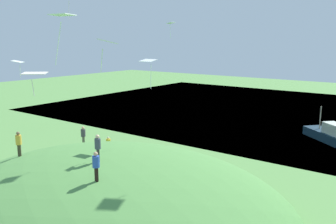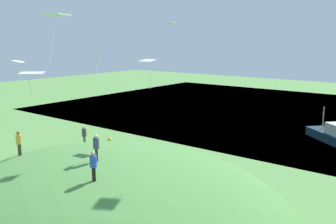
{
  "view_description": "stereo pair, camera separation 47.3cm",
  "coord_description": "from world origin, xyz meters",
  "px_view_note": "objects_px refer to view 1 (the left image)",
  "views": [
    {
      "loc": [
        26.87,
        17.65,
        11.43
      ],
      "look_at": [
        3.83,
        0.45,
        5.8
      ],
      "focal_mm": 39.36,
      "sensor_mm": 36.0,
      "label": 1
    },
    {
      "loc": [
        26.58,
        18.02,
        11.43
      ],
      "look_at": [
        3.83,
        0.45,
        5.8
      ],
      "focal_mm": 39.36,
      "sensor_mm": 36.0,
      "label": 2
    }
  ],
  "objects_px": {
    "kite_14": "(34,74)",
    "person_on_hilltop": "(19,141)",
    "kite_2": "(18,62)",
    "person_walking_path": "(98,145)",
    "kite_7": "(171,24)",
    "kite_12": "(107,42)",
    "person_watching_kites": "(108,143)",
    "kite_1": "(148,62)",
    "kite_0": "(62,17)",
    "person_near_shore": "(96,163)",
    "person_with_child": "(83,134)",
    "boat_on_lake": "(330,134)"
  },
  "relations": [
    {
      "from": "kite_0",
      "to": "person_walking_path",
      "type": "bearing_deg",
      "value": -140.23
    },
    {
      "from": "boat_on_lake",
      "to": "kite_12",
      "type": "xyz_separation_m",
      "value": [
        33.38,
        -1.3,
        10.57
      ]
    },
    {
      "from": "kite_7",
      "to": "kite_12",
      "type": "relative_size",
      "value": 0.74
    },
    {
      "from": "boat_on_lake",
      "to": "person_near_shore",
      "type": "distance_m",
      "value": 31.61
    },
    {
      "from": "person_on_hilltop",
      "to": "person_near_shore",
      "type": "xyz_separation_m",
      "value": [
        1.09,
        9.34,
        0.56
      ]
    },
    {
      "from": "kite_0",
      "to": "kite_7",
      "type": "bearing_deg",
      "value": -161.99
    },
    {
      "from": "person_near_shore",
      "to": "kite_1",
      "type": "xyz_separation_m",
      "value": [
        -7.69,
        -2.65,
        5.01
      ]
    },
    {
      "from": "person_with_child",
      "to": "person_watching_kites",
      "type": "bearing_deg",
      "value": 58.17
    },
    {
      "from": "kite_12",
      "to": "person_watching_kites",
      "type": "bearing_deg",
      "value": -133.53
    },
    {
      "from": "boat_on_lake",
      "to": "person_walking_path",
      "type": "height_order",
      "value": "person_walking_path"
    },
    {
      "from": "kite_14",
      "to": "person_on_hilltop",
      "type": "bearing_deg",
      "value": -114.29
    },
    {
      "from": "boat_on_lake",
      "to": "kite_1",
      "type": "xyz_separation_m",
      "value": [
        23.25,
        -7.6,
        9.11
      ]
    },
    {
      "from": "boat_on_lake",
      "to": "person_walking_path",
      "type": "relative_size",
      "value": 3.83
    },
    {
      "from": "kite_2",
      "to": "kite_12",
      "type": "bearing_deg",
      "value": 71.95
    },
    {
      "from": "person_walking_path",
      "to": "kite_2",
      "type": "xyz_separation_m",
      "value": [
        -0.16,
        -8.41,
        4.76
      ]
    },
    {
      "from": "kite_1",
      "to": "kite_12",
      "type": "distance_m",
      "value": 12.02
    },
    {
      "from": "boat_on_lake",
      "to": "kite_0",
      "type": "height_order",
      "value": "kite_0"
    },
    {
      "from": "kite_2",
      "to": "kite_12",
      "type": "height_order",
      "value": "kite_12"
    },
    {
      "from": "kite_14",
      "to": "person_near_shore",
      "type": "bearing_deg",
      "value": 153.91
    },
    {
      "from": "kite_2",
      "to": "kite_14",
      "type": "height_order",
      "value": "kite_2"
    },
    {
      "from": "person_with_child",
      "to": "person_near_shore",
      "type": "bearing_deg",
      "value": -87.39
    },
    {
      "from": "kite_1",
      "to": "boat_on_lake",
      "type": "bearing_deg",
      "value": 161.91
    },
    {
      "from": "person_watching_kites",
      "to": "person_on_hilltop",
      "type": "relative_size",
      "value": 0.91
    },
    {
      "from": "person_with_child",
      "to": "kite_7",
      "type": "height_order",
      "value": "kite_7"
    },
    {
      "from": "person_walking_path",
      "to": "kite_7",
      "type": "distance_m",
      "value": 9.71
    },
    {
      "from": "kite_1",
      "to": "kite_2",
      "type": "height_order",
      "value": "kite_1"
    },
    {
      "from": "person_on_hilltop",
      "to": "person_near_shore",
      "type": "bearing_deg",
      "value": -52.19
    },
    {
      "from": "person_walking_path",
      "to": "person_near_shore",
      "type": "height_order",
      "value": "person_walking_path"
    },
    {
      "from": "person_walking_path",
      "to": "person_watching_kites",
      "type": "height_order",
      "value": "person_walking_path"
    },
    {
      "from": "person_watching_kites",
      "to": "person_on_hilltop",
      "type": "height_order",
      "value": "person_on_hilltop"
    },
    {
      "from": "boat_on_lake",
      "to": "person_watching_kites",
      "type": "height_order",
      "value": "boat_on_lake"
    },
    {
      "from": "kite_12",
      "to": "kite_14",
      "type": "distance_m",
      "value": 5.14
    },
    {
      "from": "person_walking_path",
      "to": "person_on_hilltop",
      "type": "distance_m",
      "value": 7.41
    },
    {
      "from": "kite_0",
      "to": "kite_1",
      "type": "xyz_separation_m",
      "value": [
        -11.74,
        -5.65,
        -2.36
      ]
    },
    {
      "from": "person_walking_path",
      "to": "person_on_hilltop",
      "type": "bearing_deg",
      "value": 24.46
    },
    {
      "from": "boat_on_lake",
      "to": "kite_14",
      "type": "xyz_separation_m",
      "value": [
        33.51,
        -6.2,
        9.05
      ]
    },
    {
      "from": "kite_14",
      "to": "person_with_child",
      "type": "bearing_deg",
      "value": -138.47
    },
    {
      "from": "person_with_child",
      "to": "boat_on_lake",
      "type": "bearing_deg",
      "value": 5.08
    },
    {
      "from": "kite_2",
      "to": "kite_14",
      "type": "bearing_deg",
      "value": 62.82
    },
    {
      "from": "person_on_hilltop",
      "to": "kite_1",
      "type": "relative_size",
      "value": 0.84
    },
    {
      "from": "person_watching_kites",
      "to": "person_walking_path",
      "type": "bearing_deg",
      "value": 177.38
    },
    {
      "from": "person_near_shore",
      "to": "kite_2",
      "type": "distance_m",
      "value": 11.75
    },
    {
      "from": "person_on_hilltop",
      "to": "kite_7",
      "type": "distance_m",
      "value": 13.68
    },
    {
      "from": "kite_1",
      "to": "kite_14",
      "type": "bearing_deg",
      "value": 7.73
    },
    {
      "from": "person_walking_path",
      "to": "person_on_hilltop",
      "type": "height_order",
      "value": "person_walking_path"
    },
    {
      "from": "kite_1",
      "to": "kite_7",
      "type": "xyz_separation_m",
      "value": [
        -0.46,
        1.68,
        2.63
      ]
    },
    {
      "from": "person_near_shore",
      "to": "person_on_hilltop",
      "type": "bearing_deg",
      "value": -175.35
    },
    {
      "from": "person_near_shore",
      "to": "kite_12",
      "type": "xyz_separation_m",
      "value": [
        2.44,
        3.65,
        6.48
      ]
    },
    {
      "from": "person_watching_kites",
      "to": "person_on_hilltop",
      "type": "xyz_separation_m",
      "value": [
        11.65,
        2.98,
        3.3
      ]
    },
    {
      "from": "kite_0",
      "to": "kite_14",
      "type": "xyz_separation_m",
      "value": [
        -1.48,
        -4.25,
        -2.42
      ]
    }
  ]
}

